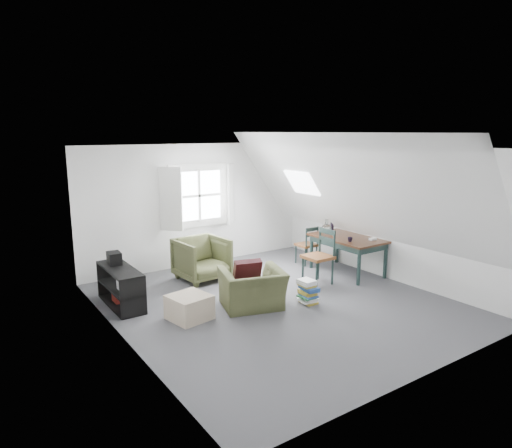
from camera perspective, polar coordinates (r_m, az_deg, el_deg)
floor at (r=7.54m, az=2.74°, el=-9.82°), size 5.50×5.50×0.00m
ceiling at (r=7.03m, az=2.94°, el=9.52°), size 5.50×5.50×0.00m
wall_back at (r=9.49m, az=-7.23°, el=2.37°), size 5.00×0.00×5.00m
wall_front at (r=5.33m, az=21.05°, el=-5.56°), size 5.00×0.00×5.00m
wall_left at (r=6.05m, az=-16.44°, el=-3.25°), size 0.00×5.50×5.50m
wall_right at (r=8.89m, az=15.81°, el=1.41°), size 0.00×5.50×5.50m
slope_left at (r=6.29m, az=-8.47°, el=2.53°), size 3.19×5.50×4.48m
slope_right at (r=8.12m, az=11.67°, el=4.43°), size 3.19×5.50×4.48m
dormer_window at (r=9.39m, az=-7.05°, el=3.52°), size 1.71×0.35×1.30m
skylight at (r=9.07m, az=5.75°, el=5.14°), size 0.35×0.75×0.47m
armchair_near at (r=7.36m, az=-0.46°, el=-10.37°), size 1.15×1.07×0.62m
armchair_far at (r=8.74m, az=-6.72°, el=-6.86°), size 0.92×0.95×0.80m
throw_pillow at (r=7.29m, az=-1.12°, el=-6.10°), size 0.49×0.35×0.45m
ottoman at (r=6.95m, az=-8.33°, el=-10.24°), size 0.64×0.64×0.36m
dining_table at (r=9.07m, az=11.38°, el=-2.20°), size 0.87×1.45×0.72m
demijohn at (r=9.23m, az=8.79°, el=-0.51°), size 0.20×0.20×0.28m
vase_twigs at (r=9.47m, az=9.49°, el=-0.20°), size 0.07×0.08×0.55m
cup at (r=8.67m, az=11.66°, el=-2.20°), size 0.11×0.11×0.09m
paper_box at (r=8.89m, az=14.38°, el=-1.84°), size 0.13×0.09×0.04m
dining_chair_far at (r=9.60m, az=6.45°, el=-2.55°), size 0.38×0.38×0.81m
dining_chair_near at (r=8.40m, az=7.95°, el=-3.94°), size 0.47×0.47×1.00m
media_shelf at (r=7.63m, az=-16.45°, el=-7.82°), size 0.40×1.21×0.62m
electronics_box at (r=7.77m, az=-17.30°, el=-4.16°), size 0.22×0.29×0.22m
magazine_stack at (r=7.51m, az=6.49°, el=-8.38°), size 0.29×0.35×0.39m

